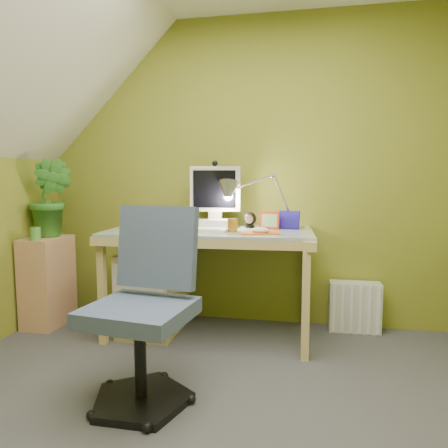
% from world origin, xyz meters
% --- Properties ---
extents(floor, '(3.20, 3.20, 0.01)m').
position_xyz_m(floor, '(0.00, 0.00, -0.01)').
color(floor, '#46464B').
rests_on(floor, ground).
extents(wall_back, '(3.20, 0.01, 2.40)m').
position_xyz_m(wall_back, '(0.00, 1.60, 1.20)').
color(wall_back, olive).
rests_on(wall_back, floor).
extents(desk, '(1.50, 0.81, 0.78)m').
position_xyz_m(desk, '(-0.15, 1.23, 0.39)').
color(desk, tan).
rests_on(desk, floor).
extents(monitor, '(0.44, 0.30, 0.55)m').
position_xyz_m(monitor, '(-0.15, 1.41, 1.06)').
color(monitor, beige).
rests_on(monitor, desk).
extents(speaker_left, '(0.12, 0.12, 0.12)m').
position_xyz_m(speaker_left, '(-0.42, 1.39, 0.84)').
color(speaker_left, black).
rests_on(speaker_left, desk).
extents(speaker_right, '(0.12, 0.12, 0.12)m').
position_xyz_m(speaker_right, '(0.12, 1.39, 0.84)').
color(speaker_right, black).
rests_on(speaker_right, desk).
extents(keyboard, '(0.47, 0.16, 0.02)m').
position_xyz_m(keyboard, '(-0.23, 1.09, 0.79)').
color(keyboard, white).
rests_on(keyboard, desk).
extents(mousepad, '(0.29, 0.23, 0.01)m').
position_xyz_m(mousepad, '(0.23, 1.09, 0.79)').
color(mousepad, '#B44D1C').
rests_on(mousepad, desk).
extents(mouse, '(0.14, 0.10, 0.04)m').
position_xyz_m(mouse, '(0.23, 1.09, 0.80)').
color(mouse, white).
rests_on(mouse, mousepad).
extents(amber_tumbler, '(0.08, 0.08, 0.09)m').
position_xyz_m(amber_tumbler, '(0.03, 1.15, 0.83)').
color(amber_tumbler, '#9C6916').
rests_on(amber_tumbler, desk).
extents(candle_cluster, '(0.20, 0.18, 0.13)m').
position_xyz_m(candle_cluster, '(-0.75, 1.24, 0.85)').
color(candle_cluster, red).
rests_on(candle_cluster, desk).
extents(photo_frame_red, '(0.15, 0.04, 0.13)m').
position_xyz_m(photo_frame_red, '(0.27, 1.35, 0.85)').
color(photo_frame_red, red).
rests_on(photo_frame_red, desk).
extents(photo_frame_blue, '(0.15, 0.05, 0.13)m').
position_xyz_m(photo_frame_blue, '(0.41, 1.39, 0.85)').
color(photo_frame_blue, '#1F1697').
rests_on(photo_frame_blue, desk).
extents(photo_frame_green, '(0.14, 0.07, 0.12)m').
position_xyz_m(photo_frame_green, '(-0.55, 1.37, 0.84)').
color(photo_frame_green, '#A5CB8B').
rests_on(photo_frame_green, desk).
extents(desk_lamp, '(0.55, 0.24, 0.58)m').
position_xyz_m(desk_lamp, '(0.30, 1.41, 1.07)').
color(desk_lamp, silver).
rests_on(desk_lamp, desk).
extents(side_ledge, '(0.26, 0.40, 0.70)m').
position_xyz_m(side_ledge, '(-1.45, 1.18, 0.35)').
color(side_ledge, tan).
rests_on(side_ledge, floor).
extents(potted_plant, '(0.35, 0.28, 0.60)m').
position_xyz_m(potted_plant, '(-1.42, 1.23, 1.00)').
color(potted_plant, '#347928').
rests_on(potted_plant, side_ledge).
extents(green_cup, '(0.09, 0.09, 0.10)m').
position_xyz_m(green_cup, '(-1.43, 1.03, 0.74)').
color(green_cup, '#579D41').
rests_on(green_cup, side_ledge).
extents(task_chair, '(0.62, 0.62, 1.00)m').
position_xyz_m(task_chair, '(-0.28, 0.22, 0.50)').
color(task_chair, '#455372').
rests_on(task_chair, floor).
extents(radiator, '(0.38, 0.16, 0.37)m').
position_xyz_m(radiator, '(0.91, 1.50, 0.19)').
color(radiator, silver).
rests_on(radiator, floor).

